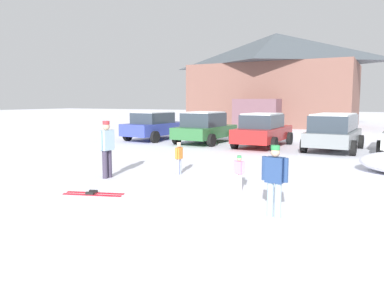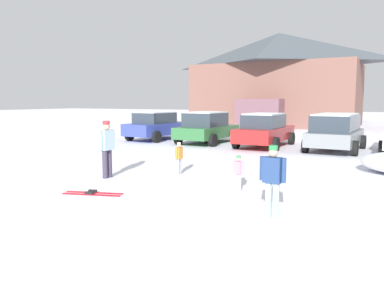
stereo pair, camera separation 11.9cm
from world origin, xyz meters
TOP-DOWN VIEW (x-y plane):
  - ground at (0.00, 0.00)m, footprint 160.00×160.00m
  - ski_lodge at (-4.74, 30.62)m, footprint 14.73×11.02m
  - parked_blue_hatchback at (-7.39, 14.10)m, footprint 2.48×4.26m
  - parked_green_coupe at (-4.09, 13.90)m, footprint 2.42×4.23m
  - parked_red_sedan at (-0.90, 13.80)m, footprint 2.18×4.69m
  - parked_grey_wagon at (2.37, 13.83)m, footprint 2.40×4.54m
  - skier_child_in_pink_snowsuit at (1.16, 4.62)m, footprint 0.31×0.21m
  - skier_teen_in_navy_coat at (2.50, 2.88)m, footprint 0.52×0.24m
  - skier_child_in_orange_jacket at (-1.19, 5.78)m, footprint 0.14×0.37m
  - skier_adult_in_blue_parka at (-2.82, 4.38)m, footprint 0.27×0.62m
  - pair_of_skis at (-1.85, 2.68)m, footprint 1.48×0.72m

SIDE VIEW (x-z plane):
  - ground at x=0.00m, z-range 0.00..0.00m
  - pair_of_skis at x=-1.85m, z-range -0.02..0.06m
  - skier_child_in_pink_snowsuit at x=1.16m, z-range 0.06..0.95m
  - skier_child_in_orange_jacket at x=-1.19m, z-range 0.06..1.05m
  - skier_teen_in_navy_coat at x=2.50m, z-range 0.09..1.50m
  - parked_blue_hatchback at x=-7.39m, z-range 0.01..1.64m
  - parked_red_sedan at x=-0.90m, z-range 0.01..1.65m
  - parked_green_coupe at x=-4.09m, z-range 0.00..1.68m
  - parked_grey_wagon at x=2.37m, z-range 0.07..1.74m
  - skier_adult_in_blue_parka at x=-2.82m, z-range 0.11..1.78m
  - ski_lodge at x=-4.74m, z-range 0.06..8.46m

